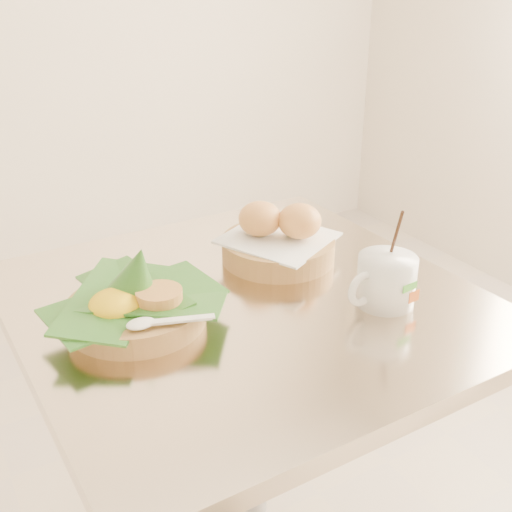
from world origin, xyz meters
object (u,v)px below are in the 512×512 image
cafe_table (247,409)px  bread_basket (279,240)px  rice_basket (135,302)px  coffee_mug (385,280)px

cafe_table → bread_basket: bread_basket is taller
rice_basket → bread_basket: size_ratio=1.11×
cafe_table → bread_basket: (0.12, 0.10, 0.26)m
rice_basket → coffee_mug: 0.38m
cafe_table → rice_basket: 0.31m
cafe_table → coffee_mug: coffee_mug is taller
bread_basket → cafe_table: bearing=-140.5°
cafe_table → bread_basket: size_ratio=3.23×
cafe_table → coffee_mug: 0.34m
cafe_table → coffee_mug: bearing=-34.2°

